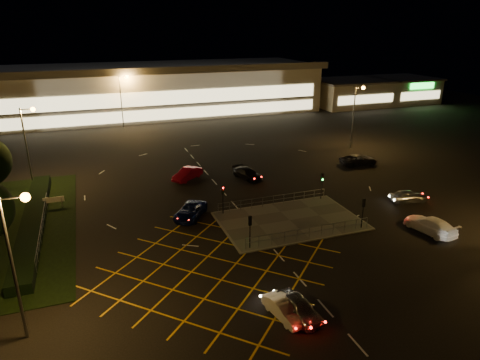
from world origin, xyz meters
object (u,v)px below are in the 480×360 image
object	(u,v)px
signal_sw	(250,225)
car_approach_white	(430,225)
signal_nw	(223,194)
signal_ne	(322,181)
signal_se	(363,207)
car_left_blue	(190,211)
car_circ_red	(187,174)
car_queue_white	(284,309)
car_near_silver	(299,307)
car_east_grey	(359,160)
car_right_silver	(409,196)
car_far_dkgrey	(248,174)

from	to	relation	value
signal_sw	car_approach_white	world-z (taller)	signal_sw
signal_nw	car_approach_white	distance (m)	21.01
signal_nw	signal_ne	size ratio (longest dim) A/B	1.00
signal_sw	signal_se	distance (m)	12.00
car_left_blue	car_approach_white	xyz separation A→B (m)	(21.39, -11.33, 0.06)
signal_ne	car_left_blue	world-z (taller)	signal_ne
signal_ne	car_circ_red	bearing A→B (deg)	137.21
signal_se	car_approach_white	world-z (taller)	signal_se
car_circ_red	car_queue_white	bearing A→B (deg)	-38.51
car_near_silver	signal_nw	bearing A→B (deg)	80.39
car_near_silver	car_circ_red	world-z (taller)	car_circ_red
signal_ne	car_east_grey	bearing A→B (deg)	39.52
signal_ne	car_left_blue	bearing A→B (deg)	178.43
signal_ne	signal_sw	bearing A→B (deg)	-146.35
car_approach_white	car_near_silver	bearing A→B (deg)	12.04
car_left_blue	car_approach_white	bearing A→B (deg)	5.85
signal_se	car_approach_white	size ratio (longest dim) A/B	0.59
car_right_silver	car_approach_white	bearing A→B (deg)	165.63
car_circ_red	car_east_grey	world-z (taller)	car_circ_red
car_near_silver	car_left_blue	xyz separation A→B (m)	(-3.29, 18.54, -0.00)
car_queue_white	car_right_silver	size ratio (longest dim) A/B	0.89
car_near_silver	car_east_grey	size ratio (longest dim) A/B	0.77
car_near_silver	car_right_silver	bearing A→B (deg)	24.46
signal_ne	car_far_dkgrey	bearing A→B (deg)	119.48
signal_se	car_east_grey	world-z (taller)	signal_se
car_left_blue	signal_ne	bearing A→B (deg)	32.19
signal_sw	car_near_silver	bearing A→B (deg)	88.78
signal_sw	car_approach_white	bearing A→B (deg)	170.73
car_right_silver	car_east_grey	xyz separation A→B (m)	(2.76, 13.85, 0.02)
car_east_grey	car_approach_white	world-z (taller)	car_approach_white
signal_nw	car_near_silver	size ratio (longest dim) A/B	0.75
car_east_grey	car_left_blue	bearing A→B (deg)	112.64
signal_se	car_queue_white	xyz separation A→B (m)	(-13.24, -9.85, -1.74)
signal_se	car_left_blue	bearing A→B (deg)	-28.49
car_near_silver	car_right_silver	size ratio (longest dim) A/B	0.97
signal_ne	car_right_silver	xyz separation A→B (m)	(9.11, -4.06, -1.63)
car_circ_red	signal_se	bearing A→B (deg)	-5.11
signal_ne	car_right_silver	bearing A→B (deg)	-24.00
car_far_dkgrey	car_right_silver	distance (m)	20.06
signal_ne	car_queue_white	bearing A→B (deg)	-126.59
signal_ne	car_queue_white	distance (m)	22.28
signal_se	car_near_silver	bearing A→B (deg)	39.65
signal_se	car_near_silver	xyz separation A→B (m)	(-12.21, -10.12, -1.65)
signal_nw	car_east_grey	world-z (taller)	signal_nw
car_left_blue	car_circ_red	world-z (taller)	car_circ_red
signal_nw	car_near_silver	world-z (taller)	signal_nw
signal_sw	signal_ne	size ratio (longest dim) A/B	1.00
signal_sw	car_circ_red	xyz separation A→B (m)	(-1.05, 20.07, -1.59)
signal_se	signal_ne	size ratio (longest dim) A/B	1.00
signal_ne	signal_nw	bearing A→B (deg)	180.00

